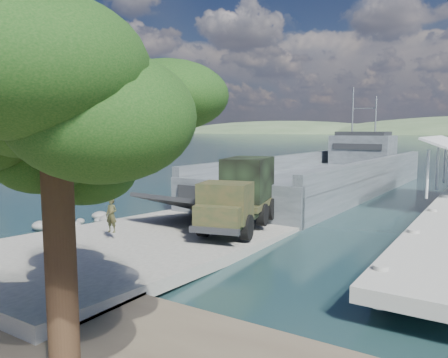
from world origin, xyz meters
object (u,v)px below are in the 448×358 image
at_px(soldier, 112,223).
at_px(overhang_tree, 59,138).
at_px(landing_craft, 326,182).
at_px(military_truck, 241,193).

bearing_deg(soldier, overhang_tree, -55.81).
relative_size(landing_craft, military_truck, 4.69).
height_order(landing_craft, military_truck, landing_craft).
bearing_deg(soldier, landing_craft, 77.98).
xyz_separation_m(landing_craft, military_truck, (1.94, -18.84, 1.39)).
height_order(soldier, overhang_tree, overhang_tree).
relative_size(landing_craft, soldier, 23.41).
relative_size(military_truck, soldier, 4.99).
xyz_separation_m(landing_craft, overhang_tree, (6.09, -33.26, 4.62)).
height_order(military_truck, soldier, military_truck).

